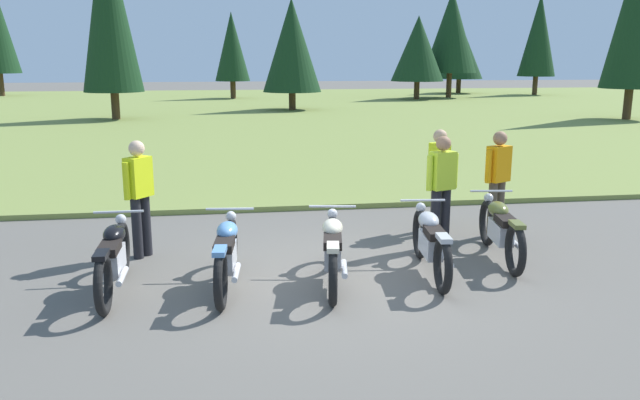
# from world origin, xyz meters

# --- Properties ---
(ground_plane) EXTENTS (140.00, 140.00, 0.00)m
(ground_plane) POSITION_xyz_m (0.00, 0.00, 0.00)
(ground_plane) COLOR #605B54
(grass_moorland) EXTENTS (80.00, 44.00, 0.10)m
(grass_moorland) POSITION_xyz_m (0.00, 25.71, 0.05)
(grass_moorland) COLOR olive
(grass_moorland) RESTS_ON ground
(forest_treeline) EXTENTS (45.65, 25.68, 8.78)m
(forest_treeline) POSITION_xyz_m (5.21, 31.80, 4.19)
(forest_treeline) COLOR #47331E
(forest_treeline) RESTS_ON ground
(motorcycle_black) EXTENTS (0.62, 2.10, 0.88)m
(motorcycle_black) POSITION_xyz_m (-2.62, -0.12, 0.44)
(motorcycle_black) COLOR black
(motorcycle_black) RESTS_ON ground
(motorcycle_sky_blue) EXTENTS (0.62, 2.10, 0.88)m
(motorcycle_sky_blue) POSITION_xyz_m (-1.27, -0.16, 0.44)
(motorcycle_sky_blue) COLOR black
(motorcycle_sky_blue) RESTS_ON ground
(motorcycle_cream) EXTENTS (0.62, 2.09, 0.88)m
(motorcycle_cream) POSITION_xyz_m (0.04, -0.21, 0.44)
(motorcycle_cream) COLOR black
(motorcycle_cream) RESTS_ON ground
(motorcycle_silver) EXTENTS (0.62, 2.10, 0.88)m
(motorcycle_silver) POSITION_xyz_m (1.37, -0.03, 0.44)
(motorcycle_silver) COLOR black
(motorcycle_silver) RESTS_ON ground
(motorcycle_olive) EXTENTS (0.62, 2.09, 0.88)m
(motorcycle_olive) POSITION_xyz_m (2.54, 0.43, 0.44)
(motorcycle_olive) COLOR black
(motorcycle_olive) RESTS_ON ground
(rider_near_row_end) EXTENTS (0.53, 0.32, 1.67)m
(rider_near_row_end) POSITION_xyz_m (1.91, 1.16, 0.95)
(rider_near_row_end) COLOR black
(rider_near_row_end) RESTS_ON ground
(rider_in_hivis_vest) EXTENTS (0.26, 0.55, 1.67)m
(rider_in_hivis_vest) POSITION_xyz_m (2.15, 2.00, 0.95)
(rider_in_hivis_vest) COLOR #4C4233
(rider_in_hivis_vest) RESTS_ON ground
(rider_checking_bike) EXTENTS (0.39, 0.46, 1.67)m
(rider_checking_bike) POSITION_xyz_m (-2.46, 1.28, 0.95)
(rider_checking_bike) COLOR black
(rider_checking_bike) RESTS_ON ground
(rider_with_back_turned) EXTENTS (0.50, 0.36, 1.67)m
(rider_with_back_turned) POSITION_xyz_m (2.98, 1.62, 0.95)
(rider_with_back_turned) COLOR #4C4233
(rider_with_back_turned) RESTS_ON ground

